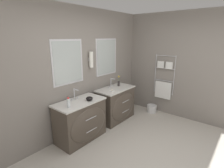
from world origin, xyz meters
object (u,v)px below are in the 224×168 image
at_px(toiletry_bottle, 69,103).
at_px(amenity_bowl, 89,99).
at_px(vanity_right, 116,104).
at_px(waste_bin, 152,108).
at_px(vanity_left, 81,120).
at_px(flower_vase, 119,82).

height_order(toiletry_bottle, amenity_bowl, toiletry_bottle).
height_order(vanity_right, waste_bin, vanity_right).
height_order(vanity_left, vanity_right, same).
bearing_deg(vanity_right, toiletry_bottle, -177.91).
xyz_separation_m(vanity_right, amenity_bowl, (-0.99, -0.09, 0.44)).
distance_m(toiletry_bottle, amenity_bowl, 0.47).
distance_m(amenity_bowl, flower_vase, 1.21).
relative_size(amenity_bowl, flower_vase, 0.51).
height_order(flower_vase, waste_bin, flower_vase).
height_order(toiletry_bottle, waste_bin, toiletry_bottle).
bearing_deg(amenity_bowl, toiletry_bottle, 174.99).
bearing_deg(vanity_right, flower_vase, 23.75).
distance_m(vanity_right, amenity_bowl, 1.08).
distance_m(vanity_right, flower_vase, 0.55).
distance_m(vanity_left, flower_vase, 1.44).
distance_m(toiletry_bottle, waste_bin, 2.56).
height_order(amenity_bowl, flower_vase, flower_vase).
bearing_deg(flower_vase, waste_bin, -38.56).
bearing_deg(vanity_left, toiletry_bottle, -170.51).
bearing_deg(toiletry_bottle, vanity_right, 2.09).
distance_m(vanity_left, waste_bin, 2.16).
bearing_deg(waste_bin, flower_vase, 141.44).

